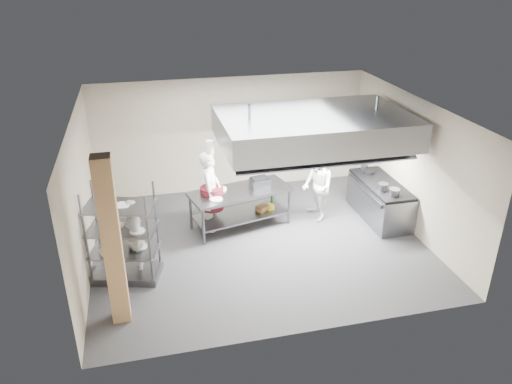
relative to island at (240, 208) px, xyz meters
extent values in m
plane|color=#2B2B2D|center=(0.23, -0.83, -0.46)|extent=(7.00, 7.00, 0.00)
plane|color=silver|center=(0.23, -0.83, 2.54)|extent=(7.00, 7.00, 0.00)
plane|color=tan|center=(0.23, 2.17, 1.04)|extent=(7.00, 0.00, 7.00)
plane|color=tan|center=(-3.27, -0.83, 1.04)|extent=(0.00, 6.00, 6.00)
plane|color=tan|center=(3.73, -0.83, 1.04)|extent=(0.00, 6.00, 6.00)
cube|color=tan|center=(-2.67, -2.73, 1.04)|extent=(0.30, 0.30, 3.00)
cube|color=gray|center=(1.53, -0.43, 1.94)|extent=(4.00, 2.50, 0.60)
cube|color=white|center=(0.63, -0.43, 1.62)|extent=(1.60, 0.12, 0.04)
cube|color=white|center=(2.43, -0.43, 1.62)|extent=(1.60, 0.12, 0.04)
cube|color=gray|center=(2.03, 2.01, 1.04)|extent=(1.50, 0.28, 0.04)
cube|color=gray|center=(0.00, 0.00, 0.42)|extent=(2.45, 1.46, 0.06)
cube|color=slate|center=(0.00, 0.00, -0.16)|extent=(2.25, 1.33, 0.04)
cube|color=gray|center=(3.31, -0.33, -0.04)|extent=(0.80, 2.00, 0.84)
cube|color=black|center=(3.31, -0.33, 0.41)|extent=(0.78, 1.96, 0.06)
imported|color=silver|center=(-0.66, 0.07, 0.48)|extent=(0.64, 0.79, 1.86)
imported|color=silver|center=(1.83, -0.04, 0.38)|extent=(0.66, 0.84, 1.67)
imported|color=white|center=(-2.37, -1.38, 0.34)|extent=(0.49, 0.97, 1.60)
cube|color=slate|center=(0.48, 0.09, 0.56)|extent=(0.46, 0.38, 0.20)
cube|color=olive|center=(0.53, 0.03, -0.07)|extent=(0.35, 0.32, 0.13)
cylinder|color=slate|center=(3.14, -0.71, 0.53)|extent=(0.24, 0.24, 0.16)
cylinder|color=white|center=(-2.57, -1.47, 0.15)|extent=(0.28, 0.28, 0.05)
camera|label=1|loc=(-2.02, -9.99, 5.19)|focal=35.00mm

